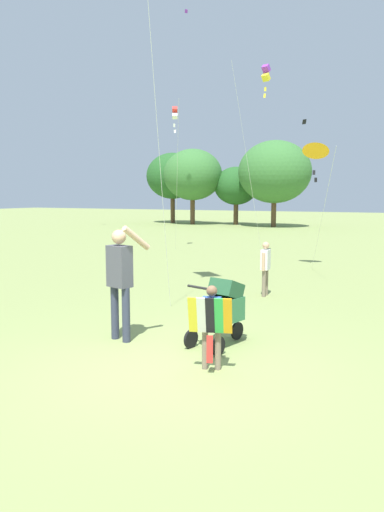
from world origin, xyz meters
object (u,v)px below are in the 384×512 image
Objects in this scene: kite_orange_delta at (316,151)px; person_adult_flyer at (120,274)px; child_with_butterfly_kite at (211,320)px; kite_green_novelty at (175,115)px; person_red_shirt at (265,264)px; stroller at (222,306)px; kite_blue_high at (266,75)px.

person_adult_flyer is at bearing -98.11° from kite_orange_delta.
child_with_butterfly_kite is 14.52m from kite_green_novelty.
child_with_butterfly_kite is at bearing -81.42° from person_red_shirt.
person_red_shirt is (-0.71, 4.72, 0.06)m from child_with_butterfly_kite.
child_with_butterfly_kite is at bearing -86.51° from kite_orange_delta.
stroller is 3.75m from person_red_shirt.
kite_orange_delta is 3.12× the size of person_red_shirt.
kite_blue_high is at bearing 140.79° from kite_orange_delta.
stroller is 0.29× the size of kite_orange_delta.
person_adult_flyer is at bearing -163.95° from stroller.
kite_blue_high reaches higher than stroller.
kite_blue_high is 5.47× the size of person_red_shirt.
person_adult_flyer is at bearing -104.46° from person_red_shirt.
kite_blue_high is at bearing 95.05° from person_adult_flyer.
kite_blue_high is 8.60m from person_red_shirt.
person_adult_flyer is 13.16m from kite_green_novelty.
kite_green_novelty is (-4.97, 11.36, 4.41)m from person_adult_flyer.
stroller is at bearing 104.71° from child_with_butterfly_kite.
kite_blue_high reaches higher than person_adult_flyer.
person_red_shirt is at bearing 96.89° from stroller.
person_red_shirt is at bearing 75.54° from person_adult_flyer.
person_red_shirt is (-0.45, 3.72, 0.12)m from stroller.
kite_blue_high is at bearing 103.81° from stroller.
stroller is at bearing -87.92° from kite_orange_delta.
child_with_butterfly_kite is at bearing -76.10° from kite_blue_high.
person_red_shirt is at bearing -49.99° from kite_green_novelty.
kite_blue_high is (-2.44, 9.90, 5.75)m from stroller.
child_with_butterfly_kite is 4.77m from person_red_shirt.
stroller is 0.17× the size of kite_blue_high.
child_with_butterfly_kite is 0.29× the size of kite_orange_delta.
kite_orange_delta is 7.05m from kite_green_novelty.
kite_green_novelty is at bearing 113.65° from person_adult_flyer.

